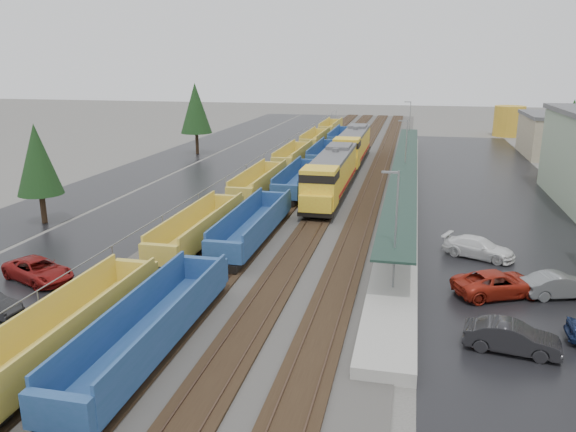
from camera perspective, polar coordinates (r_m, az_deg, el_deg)
name	(u,v)px	position (r m, az deg, el deg)	size (l,w,h in m)	color
ballast_strip	(333,171)	(74.94, 4.56, 4.54)	(20.00, 160.00, 0.08)	#302D2B
trackbed	(333,170)	(74.92, 4.56, 4.63)	(14.60, 160.00, 0.22)	black
west_parking_lot	(225,167)	(78.41, -6.40, 4.96)	(10.00, 160.00, 0.02)	black
west_road	(158,164)	(82.18, -13.04, 5.14)	(9.00, 160.00, 0.02)	black
east_commuter_lot	(492,196)	(65.06, 20.05, 1.93)	(16.00, 100.00, 0.02)	black
station_platform	(404,185)	(64.32, 11.70, 3.07)	(3.00, 80.00, 8.00)	#9E9B93
chainlink_fence	(260,159)	(75.06, -2.82, 5.81)	(0.08, 160.04, 2.02)	gray
distant_hills	(511,101)	(226.67, 21.76, 10.82)	(301.00, 140.00, 25.20)	#55624C
tree_west_near	(37,160)	(54.28, -24.11, 5.26)	(3.96, 3.96, 9.00)	#332316
tree_west_far	(196,108)	(89.57, -9.37, 10.75)	(4.84, 4.84, 11.00)	#332316
tree_east	(571,130)	(73.49, 26.80, 7.81)	(4.40, 4.40, 10.00)	#332316
locomotive_lead	(331,175)	(59.39, 4.42, 4.15)	(3.27, 21.54, 4.88)	black
locomotive_trail	(353,147)	(79.93, 6.62, 7.02)	(3.27, 21.54, 4.88)	black
well_string_yellow	(259,183)	(61.71, -2.92, 3.32)	(2.79, 123.00, 2.47)	gold
well_string_blue	(280,200)	(54.13, -0.81, 1.63)	(2.86, 108.70, 2.54)	navy
storage_tank	(509,121)	(118.64, 21.54, 8.96)	(5.82, 5.82, 5.82)	gold
parked_car_west_c	(38,270)	(40.99, -24.02, -5.07)	(5.42, 2.50, 1.50)	maroon
parked_car_east_a	(512,338)	(30.96, 21.78, -11.41)	(4.68, 1.63, 1.54)	black
parked_car_east_b	(498,284)	(37.57, 20.57, -6.47)	(5.65, 2.61, 1.57)	maroon
parked_car_east_c	(479,248)	(44.17, 18.80, -3.09)	(5.24, 2.13, 1.52)	white
parked_car_east_e	(560,286)	(38.87, 25.92, -6.37)	(4.64, 1.62, 1.53)	slate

